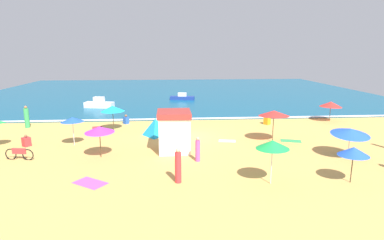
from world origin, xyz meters
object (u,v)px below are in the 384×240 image
beach_umbrella_2 (350,132)px  beachgoer_1 (198,150)px  beach_umbrella_6 (331,104)px  beachgoer_6 (27,117)px  beachgoer_8 (126,120)px  beach_umbrella_4 (354,151)px  beach_umbrella_5 (273,144)px  beachgoer_9 (267,120)px  parked_bicycle (19,154)px  beach_tent (155,127)px  beachgoer_5 (26,141)px  beach_umbrella_0 (113,109)px  beach_umbrella_1 (72,120)px  beachgoer_3 (178,166)px  beach_umbrella_7 (274,113)px  small_boat_0 (182,97)px  lifeguard_cabana (174,131)px  beach_umbrella_3 (99,129)px  small_boat_1 (99,104)px

beach_umbrella_2 → beachgoer_1: size_ratio=1.62×
beach_umbrella_2 → beach_umbrella_6: size_ratio=0.96×
beachgoer_6 → beachgoer_8: (8.37, 0.91, -0.53)m
beach_umbrella_4 → beach_umbrella_5: size_ratio=0.91×
beachgoer_6 → beachgoer_9: bearing=-0.9°
beach_umbrella_2 → beachgoer_8: (-15.05, 10.68, -1.31)m
beach_umbrella_6 → parked_bicycle: 26.07m
beach_umbrella_5 → beachgoer_6: bearing=142.4°
beachgoer_1 → beachgoer_6: size_ratio=0.78×
beach_tent → beachgoer_5: size_ratio=2.46×
beach_umbrella_5 → beachgoer_8: (-8.95, 14.25, -1.68)m
beach_umbrella_0 → parked_bicycle: beach_umbrella_0 is taller
beach_umbrella_1 → beachgoer_3: beach_umbrella_1 is taller
beach_umbrella_7 → small_boat_0: (-5.70, 20.57, -1.71)m
beach_umbrella_7 → parked_bicycle: beach_umbrella_7 is taller
beach_umbrella_0 → small_boat_0: size_ratio=0.79×
beach_umbrella_6 → small_boat_0: size_ratio=0.76×
beachgoer_9 → beach_umbrella_7: bearing=-103.5°
beachgoer_8 → beach_umbrella_2: bearing=-35.4°
lifeguard_cabana → beachgoer_6: lifeguard_cabana is taller
lifeguard_cabana → beach_umbrella_3: (-4.62, -0.92, 0.41)m
beach_umbrella_1 → beach_umbrella_6: bearing=15.9°
beachgoer_8 → beachgoer_9: (12.83, -1.25, 0.05)m
lifeguard_cabana → beach_umbrella_1: (-7.02, 1.79, 0.48)m
beach_umbrella_3 → beachgoer_9: 15.59m
beach_umbrella_1 → beach_umbrella_4: size_ratio=1.06×
beach_umbrella_0 → beachgoer_8: size_ratio=3.12×
parked_bicycle → beachgoer_8: bearing=61.2°
beach_umbrella_2 → beach_tent: size_ratio=1.21×
beach_umbrella_2 → beach_tent: bearing=152.2°
beach_umbrella_6 → beachgoer_5: (-25.20, -6.19, -1.30)m
beach_tent → beach_umbrella_1: bearing=-156.5°
parked_bicycle → beachgoer_9: bearing=24.7°
beach_umbrella_5 → small_boat_0: 28.25m
beach_tent → beach_umbrella_2: bearing=-27.8°
beach_umbrella_0 → beachgoer_3: (5.07, -11.37, -0.98)m
beach_umbrella_2 → beach_umbrella_4: 4.22m
beachgoer_1 → beachgoer_3: bearing=-112.4°
beach_umbrella_0 → beachgoer_5: bearing=-141.2°
beach_tent → beach_umbrella_6: bearing=13.2°
beach_umbrella_3 → beachgoer_3: (4.71, -4.32, -0.93)m
beach_umbrella_4 → beach_umbrella_1: bearing=154.1°
lifeguard_cabana → beach_umbrella_5: 7.46m
beach_umbrella_2 → parked_bicycle: beach_umbrella_2 is taller
beach_umbrella_3 → beachgoer_6: beach_umbrella_3 is taller
beach_umbrella_6 → beachgoer_8: (-19.14, 0.44, -1.28)m
beach_umbrella_4 → beachgoer_9: beach_umbrella_4 is taller
lifeguard_cabana → beach_umbrella_6: bearing=28.4°
beach_umbrella_3 → beach_umbrella_6: beach_umbrella_3 is taller
beachgoer_9 → small_boat_1: size_ratio=0.28×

